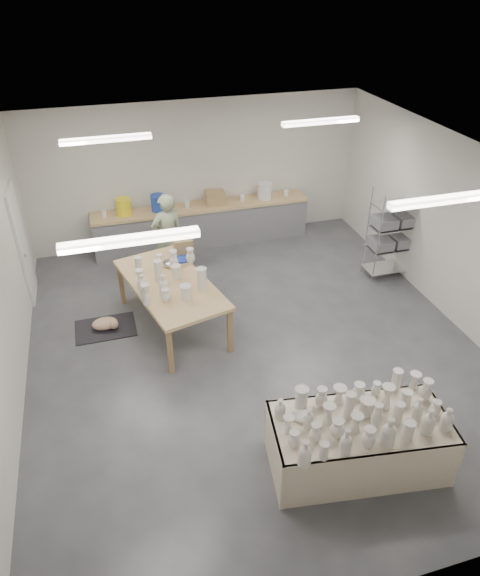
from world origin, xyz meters
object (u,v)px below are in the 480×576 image
object	(u,v)px
potter	(168,236)
red_stool	(168,255)
work_table	(171,279)
drying_table	(358,440)

from	to	relation	value
potter	red_stool	bearing A→B (deg)	-102.60
work_table	red_stool	distance (m)	1.94
work_table	red_stool	size ratio (longest dim) A/B	6.05
potter	red_stool	xyz separation A→B (m)	(0.00, 0.27, -0.56)
potter	red_stool	world-z (taller)	potter
red_stool	work_table	bearing A→B (deg)	-96.60
red_stool	drying_table	bearing A→B (deg)	-75.17
drying_table	potter	world-z (taller)	potter
work_table	potter	world-z (taller)	potter
potter	drying_table	bearing A→B (deg)	92.98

